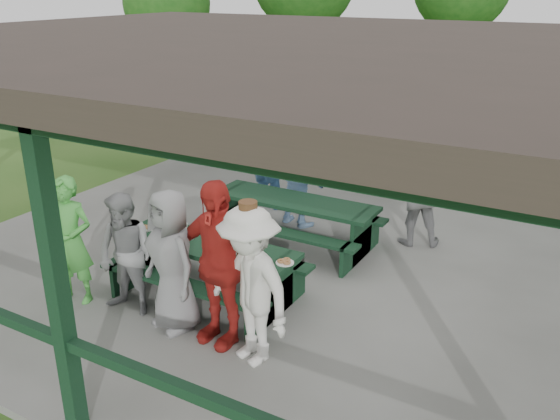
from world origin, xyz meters
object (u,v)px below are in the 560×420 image
Objects in this scene: picnic_table_near at (208,263)px; contestant_white_fedora at (250,286)px; picnic_table_far at (294,216)px; farm_trailer at (275,110)px; spectator_lblue at (297,181)px; spectator_grey at (417,192)px; contestant_grey_mid at (172,261)px; spectator_blue at (269,156)px; contestant_green at (71,241)px; contestant_grey_left at (126,255)px; contestant_red at (217,263)px.

picnic_table_near is 1.32× the size of contestant_white_fedora.
farm_trailer is at bearing 122.42° from picnic_table_far.
contestant_white_fedora reaches higher than spectator_lblue.
picnic_table_near and picnic_table_far have the same top height.
spectator_grey reaches higher than picnic_table_far.
spectator_blue reaches higher than contestant_grey_mid.
spectator_grey is at bearing 58.94° from picnic_table_near.
picnic_table_far is 1.42× the size of contestant_white_fedora.
picnic_table_far is 0.90m from spectator_lblue.
contestant_white_fedora reaches higher than contestant_green.
spectator_blue reaches higher than spectator_grey.
spectator_grey is (0.56, 3.91, -0.05)m from contestant_white_fedora.
contestant_green is 0.91× the size of contestant_white_fedora.
contestant_green is 0.98× the size of spectator_grey.
spectator_blue is at bearing 93.14° from contestant_grey_left.
spectator_grey reaches higher than contestant_green.
contestant_grey_left is 0.81× the size of spectator_blue.
spectator_blue is at bearing 120.70° from contestant_red.
picnic_table_far is at bearing 71.80° from contestant_grey_left.
contestant_grey_mid is 4.16m from spectator_grey.
picnic_table_far is 1.93m from spectator_grey.
spectator_lblue is at bearing 80.57° from contestant_grey_left.
contestant_green is at bearing -174.70° from contestant_grey_left.
picnic_table_near is 1.27× the size of spectator_blue.
contestant_green is 1.07× the size of contestant_grey_left.
spectator_blue is 1.13× the size of spectator_grey.
spectator_blue reaches higher than farm_trailer.
contestant_red is (0.63, 0.03, 0.11)m from contestant_grey_mid.
contestant_red is at bearing -0.48° from contestant_grey_left.
contestant_white_fedora is 1.20× the size of spectator_lblue.
contestant_grey_mid is 1.15m from contestant_white_fedora.
spectator_blue is (-1.20, 1.25, 0.49)m from picnic_table_far.
contestant_white_fedora is 10.74m from farm_trailer.
contestant_red reaches higher than contestant_grey_left.
picnic_table_far is 3.13m from contestant_white_fedora.
contestant_grey_mid is (0.69, 0.02, 0.08)m from contestant_grey_left.
contestant_red is (1.32, 0.05, 0.20)m from contestant_grey_left.
farm_trailer is (-4.12, 6.49, 0.10)m from picnic_table_far.
contestant_green is at bearing -118.64° from picnic_table_far.
contestant_grey_left reaches higher than picnic_table_near.
spectator_blue is at bearing 133.70° from picnic_table_far.
contestant_green is 1.09× the size of spectator_lblue.
farm_trailer is (-2.92, 5.23, -0.39)m from spectator_blue.
contestant_grey_mid reaches higher than farm_trailer.
contestant_green reaches higher than picnic_table_far.
spectator_blue reaches higher than contestant_grey_left.
picnic_table_near is at bearing 140.56° from contestant_red.
picnic_table_near is 1.59× the size of spectator_lblue.
contestant_grey_left is 1.01× the size of spectator_lblue.
picnic_table_far is 1.68× the size of contestant_grey_left.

